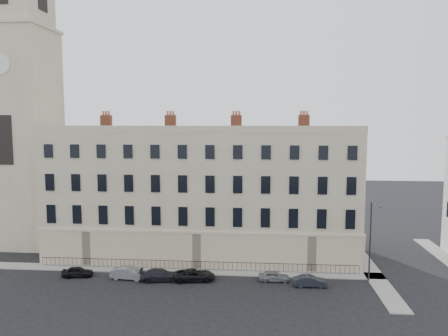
{
  "coord_description": "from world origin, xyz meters",
  "views": [
    {
      "loc": [
        0.86,
        -40.46,
        16.44
      ],
      "look_at": [
        -3.31,
        10.0,
        10.82
      ],
      "focal_mm": 35.0,
      "sensor_mm": 36.0,
      "label": 1
    }
  ],
  "objects": [
    {
      "name": "terrace",
      "position": [
        -5.97,
        11.97,
        7.5
      ],
      "size": [
        36.22,
        12.22,
        17.0
      ],
      "color": "tan",
      "rests_on": "ground"
    },
    {
      "name": "streetlamp",
      "position": [
        12.07,
        3.43,
        4.58
      ],
      "size": [
        0.77,
        1.71,
        8.26
      ],
      "rotation": [
        0.0,
        0.0,
        -0.36
      ],
      "color": "#2D2D32",
      "rests_on": "ground"
    },
    {
      "name": "car_a",
      "position": [
        -18.15,
        2.45,
        0.54
      ],
      "size": [
        3.36,
        1.81,
        1.09
      ],
      "primitive_type": "imported",
      "rotation": [
        0.0,
        0.0,
        1.74
      ],
      "color": "black",
      "rests_on": "ground"
    },
    {
      "name": "railings",
      "position": [
        -6.0,
        5.4,
        0.55
      ],
      "size": [
        35.0,
        0.04,
        0.96
      ],
      "color": "black",
      "rests_on": "ground"
    },
    {
      "name": "pavement_east_return",
      "position": [
        13.0,
        8.0,
        0.06
      ],
      "size": [
        2.0,
        24.0,
        0.12
      ],
      "primitive_type": "cube",
      "color": "gray",
      "rests_on": "ground"
    },
    {
      "name": "church_tower",
      "position": [
        -30.0,
        14.0,
        18.66
      ],
      "size": [
        8.0,
        8.13,
        44.0
      ],
      "color": "tan",
      "rests_on": "ground"
    },
    {
      "name": "car_e",
      "position": [
        2.4,
        2.85,
        0.54
      ],
      "size": [
        3.2,
        1.34,
        1.08
      ],
      "primitive_type": "imported",
      "rotation": [
        0.0,
        0.0,
        1.59
      ],
      "color": "slate",
      "rests_on": "ground"
    },
    {
      "name": "ground",
      "position": [
        0.0,
        0.0,
        0.0
      ],
      "size": [
        160.0,
        160.0,
        0.0
      ],
      "primitive_type": "plane",
      "color": "black",
      "rests_on": "ground"
    },
    {
      "name": "pavement_terrace",
      "position": [
        -10.0,
        5.0,
        0.06
      ],
      "size": [
        48.0,
        2.0,
        0.12
      ],
      "primitive_type": "cube",
      "color": "gray",
      "rests_on": "ground"
    },
    {
      "name": "car_d",
      "position": [
        -5.72,
        2.39,
        0.59
      ],
      "size": [
        4.47,
        2.59,
        1.17
      ],
      "primitive_type": "imported",
      "rotation": [
        0.0,
        0.0,
        1.73
      ],
      "color": "black",
      "rests_on": "ground"
    },
    {
      "name": "car_f",
      "position": [
        5.94,
        1.74,
        0.55
      ],
      "size": [
        3.37,
        1.23,
        1.1
      ],
      "primitive_type": "imported",
      "rotation": [
        0.0,
        0.0,
        1.59
      ],
      "color": "#21242D",
      "rests_on": "ground"
    },
    {
      "name": "car_c",
      "position": [
        -9.21,
        2.08,
        0.6
      ],
      "size": [
        4.38,
        2.33,
        1.21
      ],
      "primitive_type": "imported",
      "rotation": [
        0.0,
        0.0,
        1.73
      ],
      "color": "black",
      "rests_on": "ground"
    },
    {
      "name": "car_b",
      "position": [
        -12.57,
        2.28,
        0.63
      ],
      "size": [
        3.96,
        1.73,
        1.27
      ],
      "primitive_type": "imported",
      "rotation": [
        0.0,
        0.0,
        1.47
      ],
      "color": "slate",
      "rests_on": "ground"
    }
  ]
}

